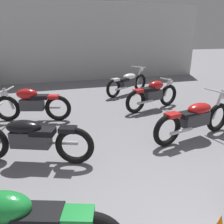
{
  "coord_description": "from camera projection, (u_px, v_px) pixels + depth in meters",
  "views": [
    {
      "loc": [
        -1.3,
        -0.74,
        2.09
      ],
      "look_at": [
        0.0,
        3.47,
        0.55
      ],
      "focal_mm": 35.0,
      "sensor_mm": 36.0,
      "label": 1
    }
  ],
  "objects": [
    {
      "name": "motorcycle_right_row_2",
      "position": [
        153.0,
        94.0,
        6.44
      ],
      "size": [
        1.93,
        0.71,
        0.88
      ],
      "color": "black",
      "rests_on": "ground"
    },
    {
      "name": "motorcycle_right_row_3",
      "position": [
        128.0,
        82.0,
        8.13
      ],
      "size": [
        1.97,
        1.15,
        0.97
      ],
      "color": "black",
      "rests_on": "ground"
    },
    {
      "name": "motorcycle_left_row_2",
      "position": [
        32.0,
        104.0,
        5.54
      ],
      "size": [
        1.92,
        0.7,
        0.88
      ],
      "color": "black",
      "rests_on": "ground"
    },
    {
      "name": "back_wall",
      "position": [
        71.0,
        42.0,
        10.14
      ],
      "size": [
        13.29,
        0.24,
        3.6
      ],
      "primitive_type": "cube",
      "color": "#BCBAB7",
      "rests_on": "ground"
    },
    {
      "name": "motorcycle_right_row_1",
      "position": [
        195.0,
        118.0,
        4.59
      ],
      "size": [
        2.15,
        0.77,
        0.97
      ],
      "color": "black",
      "rests_on": "ground"
    },
    {
      "name": "motorcycle_left_row_1",
      "position": [
        30.0,
        138.0,
        3.7
      ],
      "size": [
        2.06,
        1.0,
        0.97
      ],
      "color": "black",
      "rests_on": "ground"
    }
  ]
}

